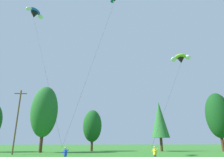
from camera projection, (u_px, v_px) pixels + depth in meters
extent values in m
cylinder|color=#472D19|center=(41.00, 144.00, 38.87)|extent=(0.63, 0.63, 3.36)
ellipsoid|color=#236628|center=(44.00, 111.00, 40.82)|extent=(5.42, 5.42, 10.51)
cylinder|color=#472D19|center=(92.00, 146.00, 43.52)|extent=(0.53, 0.53, 2.27)
ellipsoid|color=#19561E|center=(92.00, 126.00, 44.84)|extent=(4.25, 4.25, 7.11)
cylinder|color=#472D19|center=(161.00, 144.00, 43.47)|extent=(0.58, 0.58, 2.86)
cone|color=#2D7033|center=(160.00, 119.00, 45.14)|extent=(4.02, 4.02, 8.13)
cylinder|color=#472D19|center=(223.00, 144.00, 41.96)|extent=(0.61, 0.61, 3.19)
ellipsoid|color=#144719|center=(218.00, 115.00, 43.82)|extent=(5.23, 5.23, 9.97)
cylinder|color=brown|center=(17.00, 121.00, 34.52)|extent=(0.26, 0.26, 11.13)
cube|color=brown|center=(21.00, 94.00, 36.02)|extent=(2.20, 0.14, 0.14)
cube|color=blue|center=(65.00, 153.00, 18.69)|extent=(0.38, 0.45, 0.60)
sphere|color=tan|center=(66.00, 148.00, 18.82)|extent=(0.22, 0.22, 0.22)
cylinder|color=blue|center=(66.00, 151.00, 18.53)|extent=(0.51, 0.31, 0.35)
cylinder|color=blue|center=(65.00, 151.00, 18.93)|extent=(0.51, 0.31, 0.35)
cube|color=yellow|center=(155.00, 152.00, 20.75)|extent=(0.34, 0.43, 0.60)
sphere|color=tan|center=(155.00, 147.00, 20.88)|extent=(0.22, 0.22, 0.22)
cylinder|color=yellow|center=(156.00, 150.00, 20.58)|extent=(0.53, 0.23, 0.35)
cylinder|color=yellow|center=(154.00, 150.00, 21.01)|extent=(0.53, 0.23, 0.35)
ellipsoid|color=blue|center=(35.00, 11.00, 35.95)|extent=(2.18, 2.49, 0.87)
ellipsoid|color=white|center=(41.00, 17.00, 36.98)|extent=(1.35, 1.48, 1.10)
ellipsoid|color=white|center=(29.00, 9.00, 34.70)|extent=(1.48, 1.49, 1.10)
cone|color=black|center=(34.00, 15.00, 35.75)|extent=(1.67, 1.67, 1.04)
cylinder|color=black|center=(43.00, 62.00, 27.13)|extent=(8.82, 11.36, 22.06)
ellipsoid|color=#93D633|center=(180.00, 56.00, 37.92)|extent=(2.53, 2.18, 1.13)
ellipsoid|color=white|center=(188.00, 57.00, 37.34)|extent=(1.38, 1.51, 1.30)
ellipsoid|color=white|center=(174.00, 59.00, 38.27)|extent=(1.50, 1.51, 1.30)
cone|color=black|center=(181.00, 61.00, 37.79)|extent=(1.59, 1.59, 1.03)
cylinder|color=black|center=(171.00, 93.00, 29.21)|extent=(9.96, 12.35, 14.89)
ellipsoid|color=#0F666B|center=(112.00, 1.00, 32.65)|extent=(0.85, 0.73, 0.76)
cone|color=black|center=(115.00, 0.00, 32.03)|extent=(0.87, 0.87, 0.55)
cylinder|color=black|center=(95.00, 55.00, 25.30)|extent=(5.66, 6.50, 22.37)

